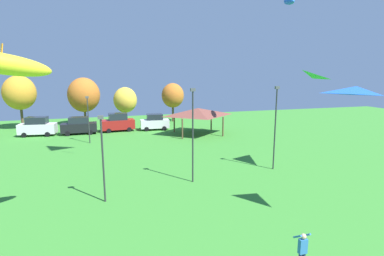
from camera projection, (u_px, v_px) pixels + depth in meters
person_standing_far_right at (302, 250)px, 12.61m from camera, size 0.52×0.52×1.80m
kite_flying_2 at (301, 81)px, 24.23m from camera, size 2.28×2.90×0.76m
kite_flying_3 at (2, 64)px, 13.68m from camera, size 4.44×3.19×1.75m
kite_flying_4 at (355, 100)px, 16.47m from camera, size 2.42×2.61×0.40m
kite_flying_6 at (289, 1)px, 31.80m from camera, size 1.57×3.27×1.33m
parked_car_leftmost at (37, 127)px, 39.76m from camera, size 4.79×2.42×2.55m
parked_car_second_from_left at (79, 126)px, 40.84m from camera, size 4.65×2.13×2.37m
parked_car_third_from_left at (118, 122)px, 42.83m from camera, size 4.69×2.37×2.61m
parked_car_rightmost_in_row at (155, 122)px, 43.85m from camera, size 4.22×2.16×2.35m
park_pavilion at (198, 112)px, 40.41m from camera, size 7.17×5.81×3.60m
light_post_0 at (275, 124)px, 25.55m from camera, size 0.36×0.20×7.22m
light_post_1 at (88, 117)px, 35.30m from camera, size 0.36×0.20×5.60m
light_post_2 at (193, 131)px, 22.50m from camera, size 0.36×0.20×7.23m
light_post_3 at (103, 154)px, 19.09m from camera, size 0.36×0.20×5.73m
treeline_tree_1 at (19, 93)px, 43.93m from camera, size 4.57×4.57×7.90m
treeline_tree_2 at (84, 95)px, 47.14m from camera, size 4.92×4.92×7.53m
treeline_tree_3 at (125, 100)px, 47.46m from camera, size 3.67×3.67×6.03m
treeline_tree_4 at (173, 96)px, 50.82m from camera, size 3.77×3.77×6.54m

